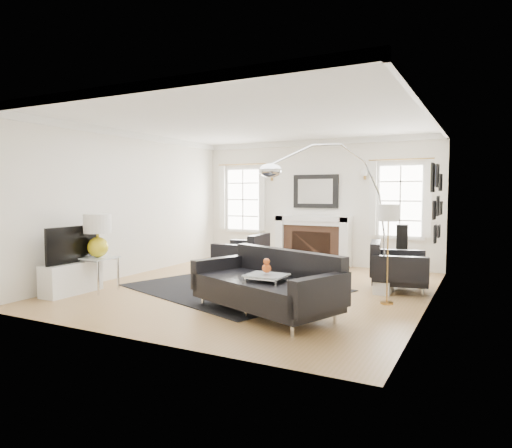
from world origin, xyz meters
The scene contains 25 objects.
floor centered at (0.00, 0.00, 0.00)m, with size 6.00×6.00×0.00m, color #9C7741.
back_wall centered at (0.00, 3.00, 1.40)m, with size 5.50×0.04×2.80m, color white.
front_wall centered at (0.00, -3.00, 1.40)m, with size 5.50×0.04×2.80m, color white.
left_wall centered at (-2.75, 0.00, 1.40)m, with size 0.04×6.00×2.80m, color white.
right_wall centered at (2.75, 0.00, 1.40)m, with size 0.04×6.00×2.80m, color white.
ceiling centered at (0.00, 0.00, 2.80)m, with size 5.50×6.00×0.02m, color white.
crown_molding centered at (0.00, 0.00, 2.74)m, with size 5.50×6.00×0.12m, color white.
fireplace centered at (0.00, 2.79, 0.54)m, with size 1.70×0.69×1.11m.
mantel_mirror centered at (0.00, 2.95, 1.65)m, with size 1.05×0.07×0.75m.
window_left centered at (-1.85, 2.95, 1.46)m, with size 1.24×0.15×1.62m.
window_right centered at (1.85, 2.95, 1.46)m, with size 1.24×0.15×1.62m.
gallery_wall centered at (2.72, 1.30, 1.53)m, with size 0.04×1.73×1.29m.
tv_unit centered at (-2.44, -1.70, 0.33)m, with size 0.35×1.00×1.09m.
area_rug centered at (-0.33, -0.13, 0.01)m, with size 3.18×2.65×0.01m, color black.
sofa centered at (0.89, -1.33, 0.38)m, with size 2.32×1.67×0.69m.
armchair_left centered at (-0.83, 1.13, 0.37)m, with size 0.96×1.05×0.66m.
armchair_right centered at (2.13, 0.92, 0.37)m, with size 1.05×1.13×0.67m.
coffee_table centered at (0.50, -0.94, 0.32)m, with size 0.80×0.80×0.36m.
side_table_left centered at (-2.20, -1.37, 0.46)m, with size 0.51×0.51×0.57m.
nesting_table centered at (0.94, -1.51, 0.45)m, with size 0.51×0.43×0.56m.
gourd_lamp centered at (-2.20, -1.37, 0.98)m, with size 0.45×0.45×0.71m.
orange_vase centered at (0.94, -1.51, 0.67)m, with size 0.12×0.12×0.19m.
arc_floor_lamp centered at (1.29, 0.01, 1.33)m, with size 1.74×1.62×2.47m.
stick_floor_lamp centered at (2.20, -0.07, 1.26)m, with size 0.29×0.29×1.45m.
speaker_tower centered at (2.02, 2.21, 0.51)m, with size 0.20×0.20×1.02m, color black.
Camera 1 is at (3.50, -6.78, 1.63)m, focal length 32.00 mm.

